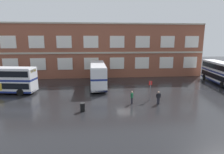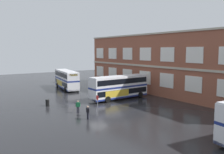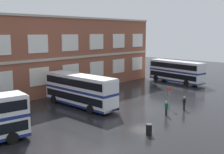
# 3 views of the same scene
# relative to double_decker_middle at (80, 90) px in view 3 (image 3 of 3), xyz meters

# --- Properties ---
(ground_plane) EXTENTS (120.00, 120.00, 0.00)m
(ground_plane) POSITION_rel_double_decker_middle_xyz_m (4.00, -4.72, -2.15)
(ground_plane) COLOR black
(brick_terminal_building) EXTENTS (44.44, 8.19, 11.75)m
(brick_terminal_building) POSITION_rel_double_decker_middle_xyz_m (1.56, 11.25, 3.58)
(brick_terminal_building) COLOR brown
(brick_terminal_building) RESTS_ON ground
(double_decker_middle) EXTENTS (2.94, 11.02, 4.07)m
(double_decker_middle) POSITION_rel_double_decker_middle_xyz_m (0.00, 0.00, 0.00)
(double_decker_middle) COLOR silver
(double_decker_middle) RESTS_ON ground
(double_decker_far) EXTENTS (4.05, 11.25, 4.07)m
(double_decker_far) POSITION_rel_double_decker_middle_xyz_m (23.32, -0.19, 0.00)
(double_decker_far) COLOR silver
(double_decker_far) RESTS_ON ground
(waiting_passenger) EXTENTS (0.64, 0.26, 1.70)m
(waiting_passenger) POSITION_rel_double_decker_middle_xyz_m (7.61, -10.50, -1.22)
(waiting_passenger) COLOR black
(waiting_passenger) RESTS_ON ground
(second_passenger) EXTENTS (0.40, 0.61, 1.70)m
(second_passenger) POSITION_rel_double_decker_middle_xyz_m (4.19, -10.13, -1.22)
(second_passenger) COLOR black
(second_passenger) RESTS_ON ground
(bus_stand_flag) EXTENTS (0.44, 0.10, 2.70)m
(bus_stand_flag) POSITION_rel_double_decker_middle_xyz_m (7.04, -8.75, -0.51)
(bus_stand_flag) COLOR slate
(bus_stand_flag) RESTS_ON ground
(station_litter_bin) EXTENTS (0.60, 0.60, 1.03)m
(station_litter_bin) POSITION_rel_double_decker_middle_xyz_m (-2.07, -12.20, -1.63)
(station_litter_bin) COLOR black
(station_litter_bin) RESTS_ON ground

